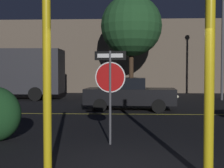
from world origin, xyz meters
TOP-DOWN VIEW (x-y plane):
  - road_center_stripe at (0.00, 7.69)m, footprint 40.01×0.12m
  - stop_sign at (-0.51, 2.25)m, footprint 0.78×0.15m
  - yellow_pole_left at (-1.38, -0.48)m, footprint 0.13×0.13m
  - yellow_pole_right at (1.24, -0.26)m, footprint 0.16×0.16m
  - passing_car_2 at (0.05, 9.04)m, footprint 4.31×2.14m
  - delivery_truck at (-7.81, 14.39)m, footprint 7.10×2.70m
  - street_lamp at (5.86, 14.29)m, footprint 0.39×0.39m
  - tree_0 at (0.24, 16.58)m, footprint 4.28×4.28m
  - building_backdrop at (2.05, 22.19)m, footprint 27.67×3.75m

SIDE VIEW (x-z plane):
  - road_center_stripe at x=0.00m, z-range 0.00..0.01m
  - passing_car_2 at x=0.05m, z-range 0.00..1.50m
  - yellow_pole_left at x=-1.38m, z-range 0.00..3.02m
  - stop_sign at x=-0.51m, z-range 0.48..2.79m
  - delivery_truck at x=-7.81m, z-range 0.11..3.31m
  - yellow_pole_right at x=1.24m, z-range 0.00..3.52m
  - building_backdrop at x=2.05m, z-range 0.00..6.09m
  - street_lamp at x=5.86m, z-range 0.71..7.57m
  - tree_0 at x=0.24m, z-range 1.41..8.54m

